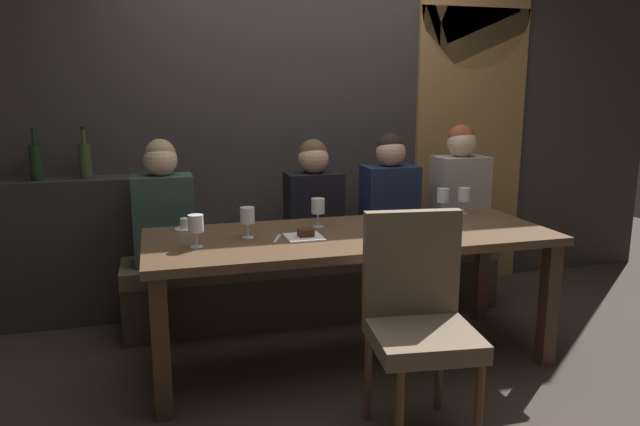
# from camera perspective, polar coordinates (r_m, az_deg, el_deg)

# --- Properties ---
(ground) EXTENTS (9.00, 9.00, 0.00)m
(ground) POSITION_cam_1_polar(r_m,az_deg,el_deg) (3.49, 2.87, -13.80)
(ground) COLOR #382D26
(back_wall_tiled) EXTENTS (6.00, 0.12, 3.00)m
(back_wall_tiled) POSITION_cam_1_polar(r_m,az_deg,el_deg) (4.32, -2.18, 11.73)
(back_wall_tiled) COLOR #383330
(back_wall_tiled) RESTS_ON ground
(arched_door) EXTENTS (0.90, 0.05, 2.55)m
(arched_door) POSITION_cam_1_polar(r_m,az_deg,el_deg) (4.76, 14.30, 9.77)
(arched_door) COLOR olive
(arched_door) RESTS_ON ground
(back_counter) EXTENTS (1.10, 0.28, 0.95)m
(back_counter) POSITION_cam_1_polar(r_m,az_deg,el_deg) (4.18, -22.60, -3.39)
(back_counter) COLOR #2F2B29
(back_counter) RESTS_ON ground
(dining_table) EXTENTS (2.20, 0.84, 0.74)m
(dining_table) POSITION_cam_1_polar(r_m,az_deg,el_deg) (3.26, 2.99, -3.41)
(dining_table) COLOR #493422
(dining_table) RESTS_ON ground
(banquette_bench) EXTENTS (2.50, 0.44, 0.45)m
(banquette_bench) POSITION_cam_1_polar(r_m,az_deg,el_deg) (4.02, -0.28, -6.71)
(banquette_bench) COLOR #40352A
(banquette_bench) RESTS_ON ground
(chair_near_side) EXTENTS (0.49, 0.49, 0.98)m
(chair_near_side) POSITION_cam_1_polar(r_m,az_deg,el_deg) (2.68, 9.39, -9.12)
(chair_near_side) COLOR brown
(chair_near_side) RESTS_ON ground
(diner_redhead) EXTENTS (0.36, 0.24, 0.77)m
(diner_redhead) POSITION_cam_1_polar(r_m,az_deg,el_deg) (3.74, -14.84, 0.71)
(diner_redhead) COLOR #2D473D
(diner_redhead) RESTS_ON banquette_bench
(diner_bearded) EXTENTS (0.36, 0.24, 0.74)m
(diner_bearded) POSITION_cam_1_polar(r_m,az_deg,el_deg) (3.90, -0.63, 1.37)
(diner_bearded) COLOR black
(diner_bearded) RESTS_ON banquette_bench
(diner_far_end) EXTENTS (0.36, 0.24, 0.77)m
(diner_far_end) POSITION_cam_1_polar(r_m,az_deg,el_deg) (4.05, 6.70, 1.87)
(diner_far_end) COLOR #192342
(diner_far_end) RESTS_ON banquette_bench
(diner_near_end) EXTENTS (0.36, 0.24, 0.82)m
(diner_near_end) POSITION_cam_1_polar(r_m,az_deg,el_deg) (4.25, 13.27, 2.46)
(diner_near_end) COLOR #9E9384
(diner_near_end) RESTS_ON banquette_bench
(wine_bottle_dark_red) EXTENTS (0.08, 0.08, 0.33)m
(wine_bottle_dark_red) POSITION_cam_1_polar(r_m,az_deg,el_deg) (4.08, -25.59, 4.52)
(wine_bottle_dark_red) COLOR black
(wine_bottle_dark_red) RESTS_ON back_counter
(wine_bottle_pale_label) EXTENTS (0.08, 0.08, 0.33)m
(wine_bottle_pale_label) POSITION_cam_1_polar(r_m,az_deg,el_deg) (4.04, -21.62, 4.79)
(wine_bottle_pale_label) COLOR #384728
(wine_bottle_pale_label) RESTS_ON back_counter
(wine_glass_end_right) EXTENTS (0.08, 0.08, 0.16)m
(wine_glass_end_right) POSITION_cam_1_polar(r_m,az_deg,el_deg) (3.35, -0.20, 0.61)
(wine_glass_end_right) COLOR silver
(wine_glass_end_right) RESTS_ON dining_table
(wine_glass_far_left) EXTENTS (0.08, 0.08, 0.16)m
(wine_glass_far_left) POSITION_cam_1_polar(r_m,az_deg,el_deg) (3.12, -6.99, -0.31)
(wine_glass_far_left) COLOR silver
(wine_glass_far_left) RESTS_ON dining_table
(wine_glass_near_right) EXTENTS (0.08, 0.08, 0.16)m
(wine_glass_near_right) POSITION_cam_1_polar(r_m,az_deg,el_deg) (3.81, 13.67, 1.60)
(wine_glass_near_right) COLOR silver
(wine_glass_near_right) RESTS_ON dining_table
(wine_glass_center_front) EXTENTS (0.08, 0.08, 0.16)m
(wine_glass_center_front) POSITION_cam_1_polar(r_m,az_deg,el_deg) (3.75, 11.73, 1.60)
(wine_glass_center_front) COLOR silver
(wine_glass_center_front) RESTS_ON dining_table
(wine_glass_end_left) EXTENTS (0.08, 0.08, 0.16)m
(wine_glass_end_left) POSITION_cam_1_polar(r_m,az_deg,el_deg) (2.98, -11.83, -1.14)
(wine_glass_end_left) COLOR silver
(wine_glass_end_left) RESTS_ON dining_table
(espresso_cup) EXTENTS (0.12, 0.12, 0.06)m
(espresso_cup) POSITION_cam_1_polar(r_m,az_deg,el_deg) (3.39, -12.80, -1.12)
(espresso_cup) COLOR white
(espresso_cup) RESTS_ON dining_table
(dessert_plate) EXTENTS (0.19, 0.19, 0.05)m
(dessert_plate) POSITION_cam_1_polar(r_m,az_deg,el_deg) (3.12, -1.49, -2.17)
(dessert_plate) COLOR white
(dessert_plate) RESTS_ON dining_table
(fork_on_table) EXTENTS (0.08, 0.16, 0.01)m
(fork_on_table) POSITION_cam_1_polar(r_m,az_deg,el_deg) (3.10, -4.13, -2.48)
(fork_on_table) COLOR silver
(fork_on_table) RESTS_ON dining_table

